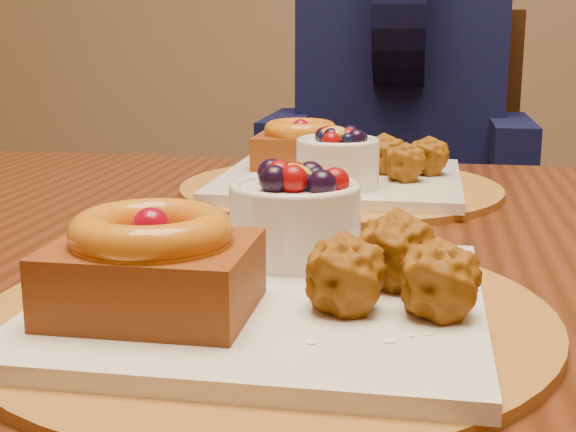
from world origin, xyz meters
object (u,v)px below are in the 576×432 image
(place_setting_far, at_px, (338,171))
(diner, at_px, (401,70))
(place_setting_near, at_px, (263,276))
(dining_table, at_px, (313,316))
(chair_far, at_px, (409,225))

(place_setting_far, distance_m, diner, 0.73)
(place_setting_near, bearing_deg, place_setting_far, 89.90)
(place_setting_near, distance_m, place_setting_far, 0.43)
(dining_table, distance_m, place_setting_far, 0.24)
(dining_table, distance_m, diner, 0.95)
(place_setting_far, bearing_deg, diner, 86.46)
(place_setting_near, bearing_deg, chair_far, 86.43)
(dining_table, xyz_separation_m, place_setting_far, (-0.00, 0.21, 0.10))
(dining_table, xyz_separation_m, chair_far, (0.07, 0.93, -0.13))
(dining_table, height_order, place_setting_near, place_setting_near)
(place_setting_near, height_order, diner, diner)
(dining_table, bearing_deg, place_setting_far, 90.76)
(place_setting_near, distance_m, chair_far, 1.17)
(place_setting_far, bearing_deg, dining_table, -89.24)
(place_setting_far, xyz_separation_m, diner, (0.04, 0.72, 0.08))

